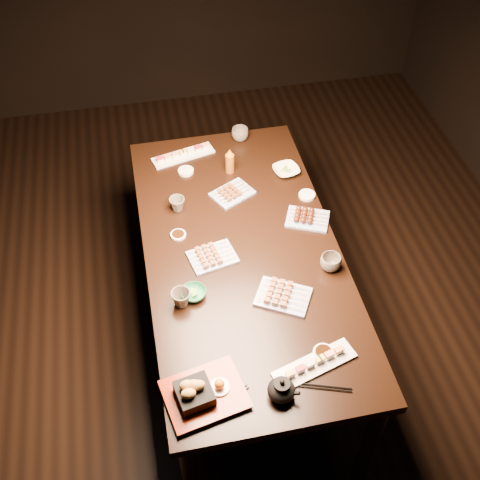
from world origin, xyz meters
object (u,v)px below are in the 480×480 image
Objects in this scene: yakitori_plate_left at (232,191)px; teacup_far_left at (177,204)px; sushi_platter_near at (315,363)px; dining_table at (242,300)px; yakitori_plate_center at (212,254)px; yakitori_plate_right at (283,294)px; tempura_tray at (204,389)px; teacup_near_left at (181,298)px; edamame_bowl_green at (194,293)px; condiment_bottle at (230,161)px; edamame_bowl_cream at (286,170)px; teacup_far_right at (240,134)px; sushi_platter_far at (183,153)px; teacup_mid_right at (331,263)px; teapot at (281,388)px.

teacup_far_left reaches higher than yakitori_plate_left.
dining_table is at bearing 86.60° from sushi_platter_near.
yakitori_plate_right reaches higher than yakitori_plate_center.
dining_table is at bearing 56.30° from tempura_tray.
teacup_far_left is (0.06, 0.59, -0.00)m from teacup_near_left.
sushi_platter_near is at bearing -46.64° from edamame_bowl_green.
edamame_bowl_green is at bearing -90.29° from teacup_far_left.
edamame_bowl_green is at bearing -111.68° from condiment_bottle.
teacup_far_left reaches higher than edamame_bowl_cream.
yakitori_plate_center reaches higher than edamame_bowl_green.
teacup_near_left is at bearing -113.91° from teacup_far_right.
sushi_platter_far is at bearing 142.51° from condiment_bottle.
sushi_platter_far is at bearing -165.92° from teacup_far_right.
teacup_far_right is at bearing 58.22° from yakitori_plate_center.
teacup_near_left is at bearing -134.49° from dining_table.
edamame_bowl_cream is 0.44× the size of tempura_tray.
teacup_far_right is at bearing 101.69° from teacup_mid_right.
yakitori_plate_right is at bearing 79.42° from sushi_platter_near.
yakitori_plate_right is at bearing -105.44° from edamame_bowl_cream.
edamame_bowl_green is at bearing -132.56° from yakitori_plate_center.
edamame_bowl_green is 0.63m from teacup_mid_right.
sushi_platter_far is at bearing 86.56° from sushi_platter_near.
teapot is at bearing -76.03° from yakitori_plate_right.
dining_table is 0.94m from teacup_far_right.
tempura_tray reaches higher than edamame_bowl_cream.
teacup_mid_right is (0.69, 0.07, -0.00)m from teacup_near_left.
teacup_near_left is at bearing -157.76° from yakitori_plate_right.
teapot is at bearing -77.07° from teacup_far_left.
tempura_tray is at bearing -133.97° from yakitori_plate_left.
tempura_tray reaches higher than yakitori_plate_center.
teacup_near_left is at bearing -149.77° from edamame_bowl_green.
sushi_platter_near is 1.17m from edamame_bowl_cream.
condiment_bottle is at bearing 128.28° from sushi_platter_far.
yakitori_plate_right reaches higher than yakitori_plate_left.
sushi_platter_near is 0.61m from edamame_bowl_green.
sushi_platter_far is 1.13× the size of tempura_tray.
yakitori_plate_left is 0.33m from edamame_bowl_cream.
teapot reaches higher than teacup_mid_right.
teacup_near_left is at bearing -146.19° from yakitori_plate_left.
teacup_far_right is (0.48, 1.08, -0.00)m from teacup_near_left.
dining_table is 5.16× the size of sushi_platter_near.
teacup_mid_right is 0.69m from teapot.
sushi_platter_far is 1.07m from teacup_mid_right.
dining_table is 13.53× the size of edamame_bowl_cream.
condiment_bottle reaches higher than dining_table.
teacup_mid_right is at bearing 49.22° from sushi_platter_near.
condiment_bottle is (-0.07, 0.87, 0.04)m from yakitori_plate_right.
yakitori_plate_center is 0.54m from teacup_mid_right.
tempura_tray is (-0.41, -0.40, 0.03)m from yakitori_plate_right.
sushi_platter_far is at bearing 134.94° from yakitori_plate_right.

